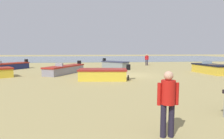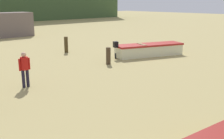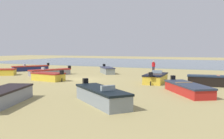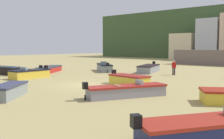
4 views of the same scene
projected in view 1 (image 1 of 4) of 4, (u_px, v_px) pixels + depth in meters
The scene contains 9 objects.
ground_plane at pixel (130, 75), 16.34m from camera, with size 160.00×160.00×0.00m, color tan.
tidal_water at pixel (101, 58), 51.89m from camera, with size 80.00×36.00×0.06m, color slate.
boat_yellow_2 at pixel (103, 74), 13.67m from camera, with size 3.75×1.93×1.13m.
boat_yellow_3 at pixel (211, 69), 17.66m from camera, with size 1.91×4.15×1.17m.
boat_grey_7 at pixel (115, 65), 23.03m from camera, with size 3.14×3.45×1.14m.
boat_grey_8 at pixel (65, 69), 17.58m from camera, with size 3.37×5.11×1.06m.
boat_navy_10 at pixel (6, 66), 20.85m from camera, with size 3.90×5.03×1.06m.
beach_walker_foreground at pixel (168, 99), 4.59m from camera, with size 0.53×0.35×1.62m.
beach_walker_distant at pixel (147, 59), 27.18m from camera, with size 0.53×0.44×1.62m.
Camera 1 is at (3.55, 15.90, 2.10)m, focal length 30.75 mm.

